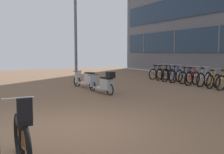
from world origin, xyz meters
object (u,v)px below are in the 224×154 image
Objects in this scene: bicycle_rack_07 at (162,74)px; scooter_near at (104,83)px; scooter_mid at (87,79)px; bicycle_rack_05 at (176,76)px; bicycle_rack_04 at (186,77)px; bicycle_rack_02 at (204,79)px; bicycle_rack_03 at (192,78)px; bicycle_rack_08 at (157,74)px; bicycle_foreground at (20,140)px; bicycle_rack_01 at (214,81)px; lamp_post at (76,27)px; bicycle_rack_06 at (168,75)px.

scooter_near is (-5.34, -2.97, 0.07)m from bicycle_rack_07.
bicycle_rack_07 reaches higher than scooter_mid.
scooter_near is at bearing -162.26° from bicycle_rack_05.
scooter_mid is at bearing 170.18° from bicycle_rack_04.
scooter_near is at bearing 177.32° from bicycle_rack_02.
bicycle_rack_03 is 1.03× the size of bicycle_rack_08.
bicycle_foreground is at bearing -118.51° from scooter_mid.
bicycle_rack_08 is at bearing 88.17° from bicycle_rack_01.
scooter_near is (-5.20, -0.39, 0.07)m from bicycle_rack_03.
lamp_post is at bearing 162.78° from bicycle_rack_05.
bicycle_rack_05 is 5.23m from scooter_mid.
bicycle_rack_01 is at bearing -91.83° from bicycle_rack_08.
bicycle_rack_08 is (0.16, 1.29, -0.02)m from bicycle_rack_06.
scooter_mid is (-5.37, 0.93, 0.05)m from bicycle_rack_04.
bicycle_rack_01 is 5.34m from scooter_near.
bicycle_rack_04 is 0.98× the size of bicycle_rack_06.
bicycle_foreground reaches higher than bicycle_rack_01.
bicycle_rack_07 is at bearing 86.92° from bicycle_rack_03.
bicycle_rack_06 reaches higher than bicycle_rack_04.
bicycle_rack_07 is 0.76× the size of scooter_near.
scooter_near reaches higher than bicycle_rack_08.
bicycle_rack_06 reaches higher than bicycle_rack_07.
bicycle_rack_03 is 6.51m from lamp_post.
bicycle_rack_02 is at bearing -89.82° from bicycle_rack_07.
bicycle_rack_08 is at bearing 90.13° from bicycle_rack_04.
bicycle_foreground is at bearing -140.13° from bicycle_rack_06.
bicycle_rack_03 is at bearing -108.13° from bicycle_rack_04.
bicycle_rack_05 is 1.04× the size of bicycle_rack_08.
scooter_near is (-5.41, -1.04, 0.08)m from bicycle_rack_04.
bicycle_foreground is 0.27× the size of lamp_post.
bicycle_rack_07 is (9.26, 8.30, -0.04)m from bicycle_foreground.
scooter_near is 1.13× the size of scooter_mid.
bicycle_rack_04 is at bearing 10.86° from scooter_near.
bicycle_foreground is 8.31m from scooter_mid.
lamp_post is at bearing 157.22° from bicycle_rack_04.
bicycle_foreground is 1.07× the size of bicycle_rack_04.
bicycle_rack_06 is 5.73m from scooter_near.
bicycle_rack_03 reaches higher than bicycle_rack_01.
bicycle_rack_02 is 0.99× the size of bicycle_rack_05.
bicycle_rack_04 is at bearing 87.22° from bicycle_rack_02.
bicycle_rack_08 is (9.33, 8.95, -0.06)m from bicycle_foreground.
bicycle_rack_02 is at bearing -22.67° from scooter_mid.
bicycle_foreground is 10.20m from bicycle_rack_01.
lamp_post is (-5.25, 0.99, 2.58)m from bicycle_rack_06.
lamp_post reaches higher than bicycle_rack_07.
bicycle_rack_07 is at bearing -3.69° from lamp_post.
bicycle_foreground is 6.62m from scooter_near.
lamp_post reaches higher than bicycle_rack_05.
bicycle_rack_08 is (0.15, 1.93, -0.02)m from bicycle_rack_05.
bicycle_rack_02 is at bearing -2.68° from scooter_near.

